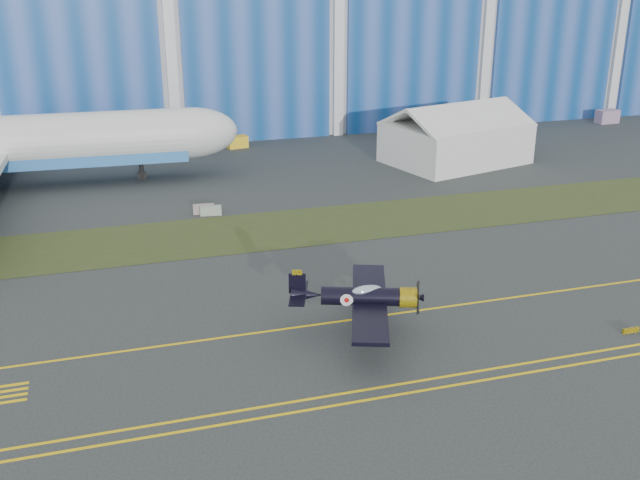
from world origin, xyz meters
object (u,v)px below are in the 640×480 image
object	(u,v)px
warbird	(361,296)
tug	(237,142)
tent	(456,133)
shipping_container	(169,145)

from	to	relation	value
warbird	tug	size ratio (longest dim) A/B	5.54
tent	shipping_container	xyz separation A→B (m)	(-32.24, 13.04, -2.23)
shipping_container	warbird	bearing A→B (deg)	-67.78
tent	tug	bearing A→B (deg)	132.49
tug	shipping_container	bearing A→B (deg)	-177.96
tent	shipping_container	size ratio (longest dim) A/B	2.88
warbird	tent	bearing A→B (deg)	75.72
warbird	tent	distance (m)	45.84
shipping_container	tug	world-z (taller)	shipping_container
warbird	shipping_container	world-z (taller)	warbird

